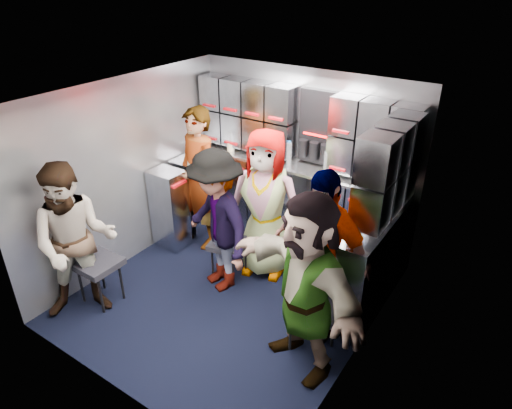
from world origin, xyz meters
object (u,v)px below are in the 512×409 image
Objects in this scene: jump_seat_near_right at (313,312)px; attendant_arc_a at (76,243)px; jump_seat_mid_left at (229,245)px; jump_seat_center at (274,229)px; jump_seat_near_left at (98,265)px; attendant_arc_b at (217,222)px; jump_seat_mid_right at (325,285)px; attendant_arc_e at (306,286)px; attendant_arc_d at (319,255)px; attendant_standing at (199,179)px; attendant_arc_c at (265,204)px.

attendant_arc_a reaches higher than jump_seat_near_right.
jump_seat_mid_left is 0.57m from jump_seat_center.
jump_seat_near_left is 1.26m from attendant_arc_b.
jump_seat_mid_left reaches higher than jump_seat_mid_right.
jump_seat_mid_left is at bearing -116.97° from jump_seat_center.
jump_seat_near_right is 0.44m from attendant_arc_e.
jump_seat_mid_left is 1.26m from attendant_arc_d.
attendant_arc_d is (1.16, -0.19, 0.43)m from jump_seat_mid_left.
jump_seat_mid_right is 0.25× the size of attendant_standing.
jump_seat_near_right is 0.31× the size of attendant_arc_c.
attendant_arc_d reaches higher than attendant_arc_b.
jump_seat_near_left is at bearing -145.11° from attendant_arc_e.
jump_seat_near_right is at bearing 113.47° from attendant_arc_e.
jump_seat_center is 1.21m from attendant_arc_d.
attendant_arc_c is at bearing 10.66° from attendant_standing.
attendant_arc_b is 0.57m from attendant_arc_c.
attendant_arc_a is 2.19m from attendant_arc_e.
attendant_arc_a is 0.96× the size of attendant_arc_d.
attendant_arc_b reaches higher than jump_seat_center.
jump_seat_near_right is 0.32× the size of attendant_arc_e.
jump_seat_near_right is at bearing -19.98° from jump_seat_mid_left.
jump_seat_near_left is at bearing -127.92° from jump_seat_mid_left.
jump_seat_near_right is at bearing 16.05° from jump_seat_near_left.
jump_seat_mid_left is at bearing 176.66° from attendant_arc_e.
attendant_arc_d is (1.99, 0.87, 0.39)m from jump_seat_near_left.
jump_seat_center is at bearing 149.98° from jump_seat_mid_right.
attendant_arc_e is (1.97, -1.01, -0.04)m from attendant_standing.
attendant_arc_a is 0.97× the size of attendant_arc_e.
attendant_arc_c is (-0.91, 0.34, 0.45)m from jump_seat_mid_right.
jump_seat_center is 1.40m from jump_seat_near_right.
attendant_arc_d is at bearing -90.00° from jump_seat_mid_right.
attendant_arc_b is at bearing 5.73° from attendant_arc_a.
jump_seat_mid_left is 0.27× the size of attendant_arc_c.
jump_seat_center is 0.28× the size of attendant_standing.
jump_seat_near_right is 0.50m from attendant_arc_d.
jump_seat_mid_left is 0.28× the size of attendant_arc_a.
jump_seat_mid_left is 0.26× the size of attendant_standing.
attendant_arc_e is at bearing -26.81° from jump_seat_mid_left.
jump_seat_mid_left is at bearing 179.29° from jump_seat_mid_right.
attendant_arc_b reaches higher than jump_seat_mid_left.
attendant_arc_e reaches higher than attendant_arc_a.
jump_seat_mid_right is (1.99, 1.05, -0.05)m from jump_seat_near_left.
jump_seat_mid_left is 0.93× the size of jump_seat_center.
attendant_arc_b is at bearing -178.48° from attendant_arc_d.
attendant_arc_e is at bearing -30.29° from attendant_arc_a.
jump_seat_near_left reaches higher than jump_seat_center.
jump_seat_center is at bearing 136.17° from jump_seat_near_right.
attendant_arc_b is 1.17m from attendant_arc_d.
attendant_arc_d is (1.87, -0.57, -0.04)m from attendant_standing.
jump_seat_mid_right is at bearing 103.24° from jump_seat_near_right.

